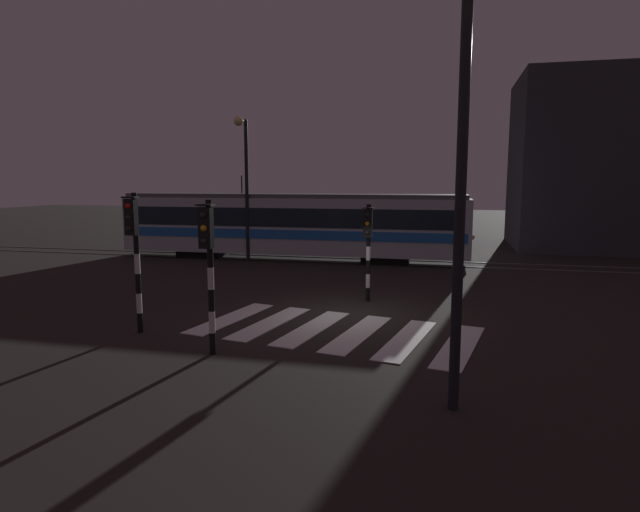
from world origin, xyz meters
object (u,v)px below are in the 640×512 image
traffic_light_kerb_mid_left (208,254)px  street_lamp_near_kerb (463,141)px  street_lamp_trackside_left (245,171)px  traffic_light_corner_near_left (134,242)px  tram (291,224)px  traffic_light_median_centre (368,238)px

traffic_light_kerb_mid_left → street_lamp_near_kerb: size_ratio=0.49×
traffic_light_kerb_mid_left → street_lamp_trackside_left: 14.21m
traffic_light_corner_near_left → street_lamp_trackside_left: street_lamp_trackside_left is taller
tram → traffic_light_median_centre: bearing=-59.5°
traffic_light_kerb_mid_left → street_lamp_trackside_left: bearing=108.1°
traffic_light_corner_near_left → traffic_light_median_centre: 7.18m
traffic_light_corner_near_left → street_lamp_near_kerb: (7.83, -3.12, 2.12)m
traffic_light_corner_near_left → tram: tram is taller
traffic_light_kerb_mid_left → tram: 15.08m
traffic_light_median_centre → street_lamp_near_kerb: street_lamp_near_kerb is taller
traffic_light_median_centre → street_lamp_trackside_left: street_lamp_trackside_left is taller
street_lamp_trackside_left → traffic_light_median_centre: bearing=-45.9°
traffic_light_kerb_mid_left → street_lamp_trackside_left: street_lamp_trackside_left is taller
traffic_light_median_centre → street_lamp_trackside_left: size_ratio=0.46×
traffic_light_corner_near_left → tram: 13.69m
street_lamp_trackside_left → tram: bearing=39.1°
traffic_light_corner_near_left → street_lamp_near_kerb: 8.69m
street_lamp_trackside_left → tram: size_ratio=0.39×
tram → traffic_light_kerb_mid_left: bearing=-80.4°
traffic_light_corner_near_left → street_lamp_near_kerb: bearing=-21.7°
traffic_light_kerb_mid_left → tram: bearing=99.6°
traffic_light_kerb_mid_left → traffic_light_corner_near_left: bearing=155.1°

